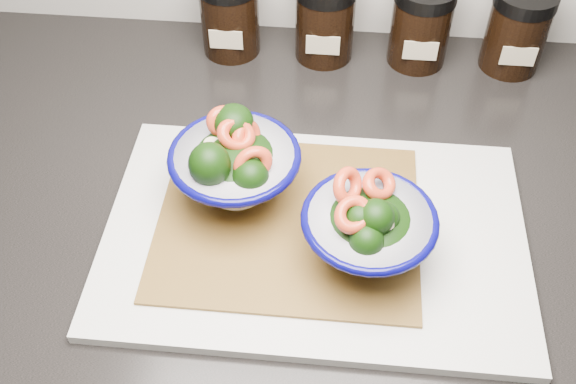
# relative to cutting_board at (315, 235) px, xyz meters

# --- Properties ---
(cabinet) EXTENTS (3.43, 0.58, 0.86)m
(cabinet) POSITION_rel_cutting_board_xyz_m (-0.04, 0.09, -0.48)
(cabinet) COLOR black
(cabinet) RESTS_ON ground
(countertop) EXTENTS (3.50, 0.60, 0.04)m
(countertop) POSITION_rel_cutting_board_xyz_m (-0.04, 0.09, -0.03)
(countertop) COLOR black
(countertop) RESTS_ON cabinet
(cutting_board) EXTENTS (0.45, 0.30, 0.01)m
(cutting_board) POSITION_rel_cutting_board_xyz_m (0.00, 0.00, 0.00)
(cutting_board) COLOR silver
(cutting_board) RESTS_ON countertop
(bamboo_mat) EXTENTS (0.28, 0.24, 0.00)m
(bamboo_mat) POSITION_rel_cutting_board_xyz_m (-0.03, 0.01, 0.01)
(bamboo_mat) COLOR olive
(bamboo_mat) RESTS_ON cutting_board
(bowl_left) EXTENTS (0.14, 0.14, 0.11)m
(bowl_left) POSITION_rel_cutting_board_xyz_m (-0.09, 0.04, 0.06)
(bowl_left) COLOR white
(bowl_left) RESTS_ON bamboo_mat
(bowl_right) EXTENTS (0.14, 0.14, 0.10)m
(bowl_right) POSITION_rel_cutting_board_xyz_m (0.05, -0.03, 0.05)
(bowl_right) COLOR white
(bowl_right) RESTS_ON bamboo_mat
(spice_jar_a) EXTENTS (0.08, 0.08, 0.11)m
(spice_jar_a) POSITION_rel_cutting_board_xyz_m (-0.14, 0.33, 0.05)
(spice_jar_a) COLOR black
(spice_jar_a) RESTS_ON countertop
(spice_jar_b) EXTENTS (0.08, 0.08, 0.11)m
(spice_jar_b) POSITION_rel_cutting_board_xyz_m (-0.01, 0.33, 0.05)
(spice_jar_b) COLOR black
(spice_jar_b) RESTS_ON countertop
(spice_jar_c) EXTENTS (0.08, 0.08, 0.11)m
(spice_jar_c) POSITION_rel_cutting_board_xyz_m (0.12, 0.33, 0.05)
(spice_jar_c) COLOR black
(spice_jar_c) RESTS_ON countertop
(spice_jar_d) EXTENTS (0.08, 0.08, 0.11)m
(spice_jar_d) POSITION_rel_cutting_board_xyz_m (0.25, 0.33, 0.05)
(spice_jar_d) COLOR black
(spice_jar_d) RESTS_ON countertop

